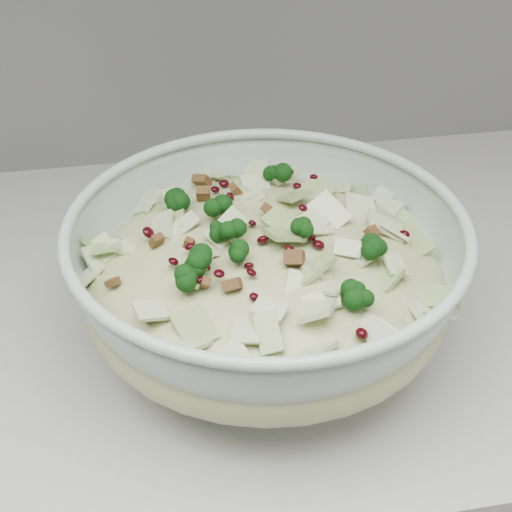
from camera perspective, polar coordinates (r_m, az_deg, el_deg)
The scene contains 2 objects.
mixing_bowl at distance 0.62m, azimuth 0.83°, elevation -2.00°, with size 0.36×0.36×0.14m.
salad at distance 0.60m, azimuth 0.85°, elevation -0.36°, with size 0.40×0.40×0.14m.
Camera 1 is at (0.21, 1.12, 1.35)m, focal length 50.00 mm.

